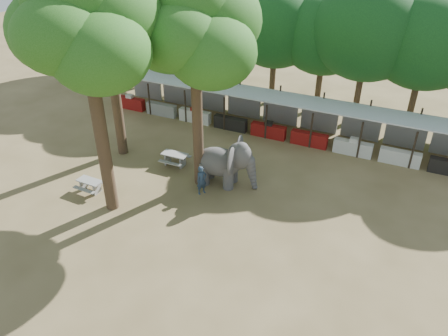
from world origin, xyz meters
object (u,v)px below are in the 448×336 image
at_px(elephant, 226,162).
at_px(picnic_table_far, 175,158).
at_px(handler, 202,180).
at_px(yard_tree_left, 105,18).
at_px(yard_tree_center, 84,25).
at_px(yard_tree_back, 194,27).
at_px(picnic_table_near, 90,184).

xyz_separation_m(elephant, picnic_table_far, (-3.62, 0.56, -0.87)).
bearing_deg(handler, elephant, 3.28).
xyz_separation_m(yard_tree_left, handler, (6.76, -2.10, -7.38)).
bearing_deg(yard_tree_left, picnic_table_far, -1.90).
bearing_deg(yard_tree_center, yard_tree_back, 53.14).
relative_size(yard_tree_left, picnic_table_far, 6.98).
xyz_separation_m(handler, picnic_table_far, (-2.84, 1.97, -0.32)).
relative_size(handler, picnic_table_near, 1.15).
distance_m(yard_tree_left, picnic_table_near, 9.04).
bearing_deg(picnic_table_far, picnic_table_near, -123.59).
distance_m(handler, picnic_table_far, 3.47).
bearing_deg(picnic_table_near, yard_tree_center, -12.76).
relative_size(yard_tree_left, picnic_table_near, 7.69).
relative_size(handler, picnic_table_far, 1.04).
xyz_separation_m(yard_tree_center, picnic_table_near, (-1.84, 0.49, -8.75)).
bearing_deg(elephant, picnic_table_near, -155.39).
relative_size(elephant, picnic_table_near, 2.55).
relative_size(yard_tree_left, yard_tree_center, 0.92).
bearing_deg(picnic_table_far, yard_tree_center, -102.09).
xyz_separation_m(yard_tree_back, picnic_table_near, (-4.84, -3.51, -8.09)).
xyz_separation_m(yard_tree_left, picnic_table_far, (3.92, -0.13, -7.69)).
bearing_deg(handler, picnic_table_near, 145.46).
relative_size(yard_tree_left, handler, 6.69).
bearing_deg(yard_tree_center, yard_tree_left, 120.96).
bearing_deg(elephant, yard_tree_center, -142.82).
xyz_separation_m(yard_tree_center, handler, (3.76, 2.90, -8.38)).
height_order(yard_tree_left, picnic_table_far, yard_tree_left).
height_order(yard_tree_center, picnic_table_near, yard_tree_center).
bearing_deg(picnic_table_far, yard_tree_back, -24.10).
bearing_deg(handler, yard_tree_back, 66.97).
relative_size(picnic_table_near, picnic_table_far, 0.91).
relative_size(yard_tree_center, yard_tree_back, 1.06).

